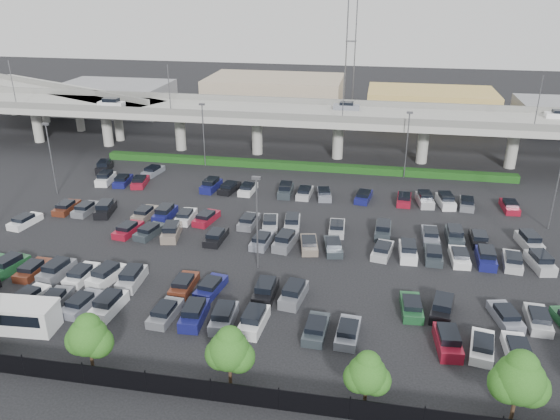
% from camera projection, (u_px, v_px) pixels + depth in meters
% --- Properties ---
extents(ground, '(280.00, 280.00, 0.00)m').
position_uv_depth(ground, '(272.00, 236.00, 65.32)').
color(ground, black).
extents(overpass, '(150.00, 13.00, 15.80)m').
position_uv_depth(overpass, '(308.00, 117.00, 91.59)').
color(overpass, '#9C9C94').
rests_on(overpass, ground).
extents(on_ramp, '(50.93, 30.13, 8.80)m').
position_uv_depth(on_ramp, '(61.00, 94.00, 110.26)').
color(on_ramp, '#9C9C94').
rests_on(on_ramp, ground).
extents(hedge, '(66.00, 1.60, 1.10)m').
position_uv_depth(hedge, '(302.00, 166.00, 87.73)').
color(hedge, '#143810').
rests_on(hedge, ground).
extents(fence, '(70.00, 0.10, 2.00)m').
position_uv_depth(fence, '(197.00, 389.00, 39.64)').
color(fence, black).
rests_on(fence, ground).
extents(tree_row, '(65.07, 3.66, 5.94)m').
position_uv_depth(tree_row, '(211.00, 348.00, 39.83)').
color(tree_row, '#332316').
rests_on(tree_row, ground).
extents(shuttle_bus, '(8.27, 3.27, 2.61)m').
position_uv_depth(shuttle_bus, '(11.00, 314.00, 47.54)').
color(shuttle_bus, silver).
rests_on(shuttle_bus, ground).
extents(parked_cars, '(63.21, 41.68, 1.67)m').
position_uv_depth(parked_cars, '(262.00, 244.00, 61.95)').
color(parked_cars, slate).
rests_on(parked_cars, ground).
extents(light_poles, '(66.90, 48.38, 10.30)m').
position_uv_depth(light_poles, '(242.00, 179.00, 65.37)').
color(light_poles, '#4F4F54').
rests_on(light_poles, ground).
extents(distant_buildings, '(138.00, 24.00, 9.00)m').
position_uv_depth(distant_buildings, '(384.00, 102.00, 117.72)').
color(distant_buildings, gray).
rests_on(distant_buildings, ground).
extents(comm_tower, '(2.40, 2.40, 30.00)m').
position_uv_depth(comm_tower, '(351.00, 38.00, 125.49)').
color(comm_tower, '#4F4F54').
rests_on(comm_tower, ground).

